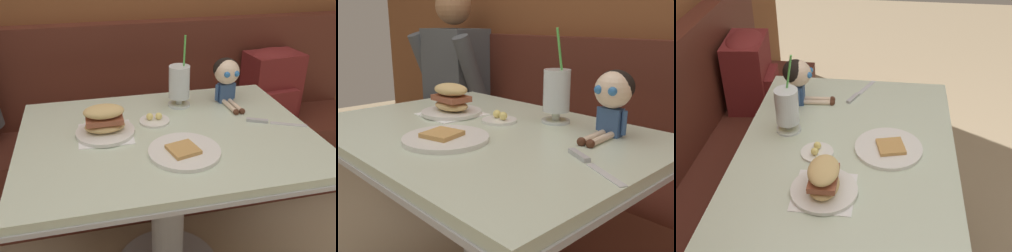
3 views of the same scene
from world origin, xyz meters
The scene contains 9 objects.
booth_bench centered at (0.00, 0.81, 0.33)m, with size 2.60×0.48×1.00m.
diner_table centered at (0.00, 0.18, 0.54)m, with size 1.11×0.81×0.74m.
toast_plate centered at (0.02, 0.03, 0.75)m, with size 0.25×0.25×0.03m.
milkshake_glass centered at (0.11, 0.42, 0.84)m, with size 0.10×0.10×0.31m.
sandwich_plate centered at (-0.23, 0.23, 0.79)m, with size 0.22×0.22×0.12m.
butter_saucer centered at (-0.03, 0.28, 0.75)m, with size 0.12×0.12×0.04m.
butter_knife centered at (0.40, 0.18, 0.74)m, with size 0.22×0.12×0.01m.
seated_doll centered at (0.32, 0.42, 0.87)m, with size 0.12×0.22×0.20m.
backpack centered at (0.75, 0.78, 0.66)m, with size 0.32×0.27×0.41m.
Camera 3 is at (-1.26, 0.04, 1.71)m, focal length 46.57 mm.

